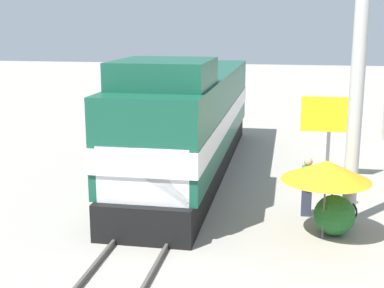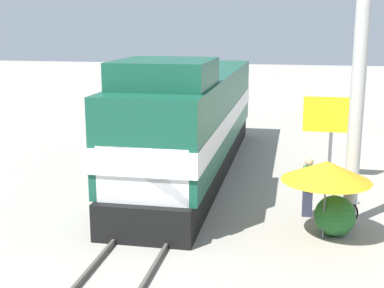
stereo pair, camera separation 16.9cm
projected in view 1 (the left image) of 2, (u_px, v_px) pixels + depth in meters
name	position (u px, v px, depth m)	size (l,w,h in m)	color
ground_plane	(162.00, 215.00, 16.27)	(120.00, 120.00, 0.00)	gray
rail_near	(139.00, 211.00, 16.38)	(0.08, 36.54, 0.15)	#4C4742
rail_far	(185.00, 214.00, 16.13)	(0.08, 36.54, 0.15)	#4C4742
locomotive	(189.00, 122.00, 20.22)	(2.99, 14.78, 4.66)	black
utility_pole	(361.00, 30.00, 14.46)	(1.80, 0.40, 10.94)	#B2B2AD
vendor_umbrella	(326.00, 171.00, 14.08)	(2.37, 2.37, 2.19)	#4C4C4C
billboard_sign	(330.00, 119.00, 19.49)	(2.08, 0.12, 3.10)	#595959
shrub_cluster	(334.00, 215.00, 14.68)	(1.12, 1.12, 1.12)	#236028
person_bystander	(307.00, 184.00, 16.01)	(0.34, 0.34, 1.82)	#2D3347
bicycle	(343.00, 202.00, 16.34)	(0.84, 1.89, 0.73)	black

